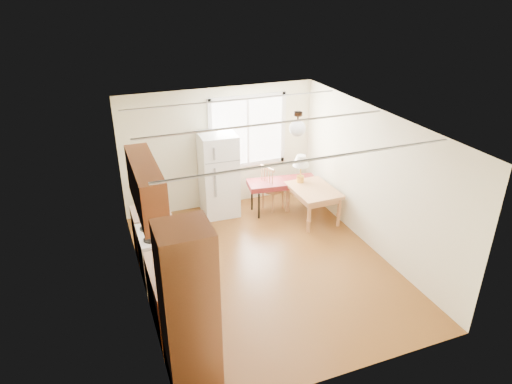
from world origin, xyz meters
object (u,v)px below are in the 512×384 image
refrigerator (219,174)px  chair (270,185)px  bench (282,184)px  dining_table (313,193)px

refrigerator → chair: refrigerator is taller
bench → dining_table: (0.40, -0.59, -0.03)m
refrigerator → dining_table: (1.65, -0.92, -0.29)m
refrigerator → dining_table: size_ratio=1.58×
bench → dining_table: dining_table is taller
dining_table → chair: chair is taller
refrigerator → bench: bearing=-12.6°
bench → dining_table: bearing=-47.8°
bench → chair: chair is taller
bench → dining_table: size_ratio=1.37×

